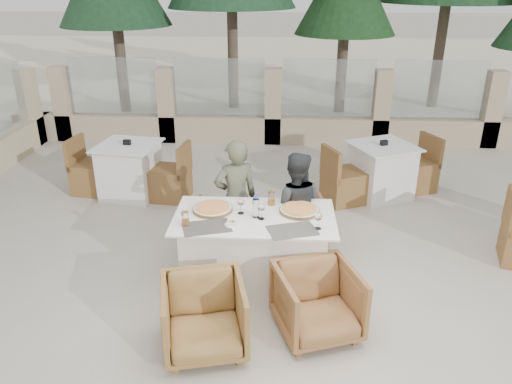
{
  "coord_description": "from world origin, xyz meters",
  "views": [
    {
      "loc": [
        0.17,
        -4.36,
        2.98
      ],
      "look_at": [
        -0.08,
        0.36,
        0.9
      ],
      "focal_mm": 35.0,
      "sensor_mm": 36.0,
      "label": 1
    }
  ],
  "objects_px": {
    "armchair_far_left": "(223,222)",
    "armchair_far_right": "(298,224)",
    "pizza_left": "(213,208)",
    "wine_glass_corner": "(318,220)",
    "beer_glass_right": "(271,198)",
    "armchair_near_left": "(204,317)",
    "wine_glass_centre": "(241,205)",
    "beer_glass_left": "(185,219)",
    "diner_left": "(236,198)",
    "bg_table_a": "(130,170)",
    "dining_table": "(254,250)",
    "wine_glass_near": "(261,210)",
    "bg_table_b": "(381,171)",
    "pizza_right": "(299,210)",
    "water_bottle": "(256,206)",
    "olive_dish": "(232,223)",
    "armchair_near_right": "(317,302)",
    "diner_right": "(295,208)"
  },
  "relations": [
    {
      "from": "dining_table",
      "to": "pizza_right",
      "type": "bearing_deg",
      "value": 14.98
    },
    {
      "from": "wine_glass_near",
      "to": "diner_left",
      "type": "bearing_deg",
      "value": 114.8
    },
    {
      "from": "wine_glass_corner",
      "to": "diner_left",
      "type": "bearing_deg",
      "value": 134.93
    },
    {
      "from": "dining_table",
      "to": "pizza_left",
      "type": "bearing_deg",
      "value": 166.51
    },
    {
      "from": "water_bottle",
      "to": "bg_table_b",
      "type": "xyz_separation_m",
      "value": [
        1.67,
        2.34,
        -0.5
      ]
    },
    {
      "from": "armchair_far_right",
      "to": "armchair_near_right",
      "type": "height_order",
      "value": "armchair_near_right"
    },
    {
      "from": "pizza_left",
      "to": "wine_glass_corner",
      "type": "height_order",
      "value": "wine_glass_corner"
    },
    {
      "from": "wine_glass_centre",
      "to": "beer_glass_right",
      "type": "relative_size",
      "value": 1.23
    },
    {
      "from": "pizza_right",
      "to": "armchair_near_left",
      "type": "xyz_separation_m",
      "value": [
        -0.82,
        -1.14,
        -0.48
      ]
    },
    {
      "from": "pizza_left",
      "to": "olive_dish",
      "type": "distance_m",
      "value": 0.38
    },
    {
      "from": "diner_left",
      "to": "bg_table_b",
      "type": "bearing_deg",
      "value": -159.96
    },
    {
      "from": "diner_left",
      "to": "olive_dish",
      "type": "bearing_deg",
      "value": 71.46
    },
    {
      "from": "dining_table",
      "to": "diner_right",
      "type": "distance_m",
      "value": 0.68
    },
    {
      "from": "dining_table",
      "to": "armchair_near_left",
      "type": "relative_size",
      "value": 2.27
    },
    {
      "from": "beer_glass_right",
      "to": "diner_left",
      "type": "xyz_separation_m",
      "value": [
        -0.4,
        0.35,
        -0.17
      ]
    },
    {
      "from": "beer_glass_right",
      "to": "bg_table_b",
      "type": "xyz_separation_m",
      "value": [
        1.53,
        2.05,
        -0.46
      ]
    },
    {
      "from": "diner_right",
      "to": "bg_table_b",
      "type": "bearing_deg",
      "value": -121.75
    },
    {
      "from": "pizza_right",
      "to": "wine_glass_corner",
      "type": "distance_m",
      "value": 0.4
    },
    {
      "from": "beer_glass_left",
      "to": "armchair_near_left",
      "type": "bearing_deg",
      "value": -70.85
    },
    {
      "from": "dining_table",
      "to": "armchair_near_right",
      "type": "relative_size",
      "value": 2.29
    },
    {
      "from": "wine_glass_near",
      "to": "olive_dish",
      "type": "xyz_separation_m",
      "value": [
        -0.27,
        -0.14,
        -0.07
      ]
    },
    {
      "from": "armchair_far_right",
      "to": "armchair_near_right",
      "type": "xyz_separation_m",
      "value": [
        0.14,
        -1.53,
        0.02
      ]
    },
    {
      "from": "pizza_right",
      "to": "armchair_far_left",
      "type": "height_order",
      "value": "pizza_right"
    },
    {
      "from": "armchair_near_right",
      "to": "bg_table_a",
      "type": "bearing_deg",
      "value": 111.72
    },
    {
      "from": "wine_glass_near",
      "to": "bg_table_b",
      "type": "distance_m",
      "value": 2.92
    },
    {
      "from": "beer_glass_left",
      "to": "bg_table_a",
      "type": "height_order",
      "value": "beer_glass_left"
    },
    {
      "from": "dining_table",
      "to": "pizza_left",
      "type": "distance_m",
      "value": 0.6
    },
    {
      "from": "pizza_left",
      "to": "wine_glass_corner",
      "type": "relative_size",
      "value": 2.2
    },
    {
      "from": "dining_table",
      "to": "diner_right",
      "type": "xyz_separation_m",
      "value": [
        0.41,
        0.47,
        0.26
      ]
    },
    {
      "from": "olive_dish",
      "to": "diner_left",
      "type": "xyz_separation_m",
      "value": [
        -0.04,
        0.82,
        -0.11
      ]
    },
    {
      "from": "olive_dish",
      "to": "armchair_far_right",
      "type": "xyz_separation_m",
      "value": [
        0.66,
        0.97,
        -0.5
      ]
    },
    {
      "from": "armchair_near_right",
      "to": "pizza_left",
      "type": "bearing_deg",
      "value": 120.95
    },
    {
      "from": "olive_dish",
      "to": "armchair_far_right",
      "type": "relative_size",
      "value": 0.17
    },
    {
      "from": "wine_glass_near",
      "to": "armchair_far_right",
      "type": "distance_m",
      "value": 1.07
    },
    {
      "from": "beer_glass_right",
      "to": "diner_left",
      "type": "distance_m",
      "value": 0.56
    },
    {
      "from": "pizza_right",
      "to": "beer_glass_left",
      "type": "bearing_deg",
      "value": -162.35
    },
    {
      "from": "armchair_far_left",
      "to": "armchair_far_right",
      "type": "relative_size",
      "value": 0.91
    },
    {
      "from": "beer_glass_right",
      "to": "olive_dish",
      "type": "height_order",
      "value": "beer_glass_right"
    },
    {
      "from": "armchair_far_right",
      "to": "armchair_near_left",
      "type": "relative_size",
      "value": 0.91
    },
    {
      "from": "beer_glass_right",
      "to": "armchair_near_left",
      "type": "bearing_deg",
      "value": -112.24
    },
    {
      "from": "pizza_left",
      "to": "wine_glass_near",
      "type": "relative_size",
      "value": 2.2
    },
    {
      "from": "beer_glass_right",
      "to": "pizza_left",
      "type": "bearing_deg",
      "value": -163.87
    },
    {
      "from": "armchair_far_left",
      "to": "armchair_near_right",
      "type": "distance_m",
      "value": 1.9
    },
    {
      "from": "water_bottle",
      "to": "beer_glass_right",
      "type": "xyz_separation_m",
      "value": [
        0.15,
        0.29,
        -0.04
      ]
    },
    {
      "from": "armchair_near_right",
      "to": "diner_left",
      "type": "relative_size",
      "value": 0.52
    },
    {
      "from": "dining_table",
      "to": "armchair_near_left",
      "type": "distance_m",
      "value": 1.09
    },
    {
      "from": "beer_glass_right",
      "to": "diner_right",
      "type": "distance_m",
      "value": 0.38
    },
    {
      "from": "wine_glass_corner",
      "to": "bg_table_b",
      "type": "bearing_deg",
      "value": 67.21
    },
    {
      "from": "pizza_left",
      "to": "beer_glass_left",
      "type": "distance_m",
      "value": 0.4
    },
    {
      "from": "armchair_near_left",
      "to": "diner_right",
      "type": "distance_m",
      "value": 1.72
    }
  ]
}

